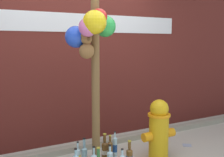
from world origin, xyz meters
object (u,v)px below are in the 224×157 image
bottle_5 (115,148)px  bottle_9 (84,154)px  bottle_1 (110,151)px  bottle_2 (129,156)px  fire_hydrant (159,129)px  bottle_8 (78,157)px  bottle_4 (105,150)px  memorial_post (93,20)px

bottle_5 → bottle_9: bearing=165.5°
bottle_1 → bottle_2: (0.18, -0.17, -0.03)m
fire_hydrant → bottle_1: (-0.63, 0.16, -0.24)m
bottle_2 → bottle_1: bearing=135.5°
bottle_2 → bottle_5: (-0.08, 0.22, 0.05)m
bottle_5 → bottle_8: (-0.50, 0.02, -0.03)m
bottle_2 → bottle_9: (-0.46, 0.32, 0.01)m
bottle_4 → bottle_9: bottle_4 is taller
memorial_post → bottle_4: memorial_post is taller
bottle_1 → memorial_post: bearing=-165.3°
bottle_4 → bottle_8: bottle_4 is taller
fire_hydrant → bottle_4: 0.75m
memorial_post → bottle_8: bearing=139.8°
memorial_post → bottle_8: 1.63m
bottle_1 → bottle_5: 0.11m
bottle_5 → bottle_9: bottle_5 is taller
bottle_4 → bottle_1: bearing=-80.5°
bottle_8 → bottle_5: bearing=-2.3°
memorial_post → bottle_8: (-0.16, 0.13, -1.62)m
memorial_post → bottle_2: size_ratio=9.69×
bottle_2 → bottle_9: size_ratio=0.97×
memorial_post → bottle_1: 1.62m
fire_hydrant → bottle_5: fire_hydrant is taller
memorial_post → bottle_1: size_ratio=8.48×
fire_hydrant → bottle_1: bearing=165.8°
bottle_1 → bottle_4: 0.12m
bottle_1 → bottle_4: bearing=99.5°
memorial_post → bottle_2: bearing=-14.2°
bottle_2 → bottle_4: (-0.19, 0.29, 0.02)m
bottle_1 → bottle_8: 0.41m
bottle_1 → bottle_5: (0.09, 0.05, 0.01)m
fire_hydrant → bottle_9: (-0.92, 0.30, -0.26)m
fire_hydrant → bottle_9: bearing=161.6°
fire_hydrant → bottle_8: bearing=167.7°
bottle_4 → bottle_8: bearing=-173.2°
bottle_8 → bottle_4: bearing=6.8°
bottle_1 → bottle_9: (-0.29, 0.14, -0.03)m
memorial_post → fire_hydrant: size_ratio=3.92×
bottle_4 → bottle_5: bearing=-30.2°
memorial_post → bottle_4: size_ratio=8.73×
bottle_2 → bottle_5: bearing=110.3°
fire_hydrant → bottle_5: bearing=159.0°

